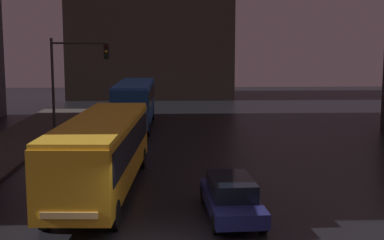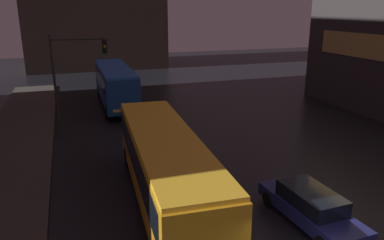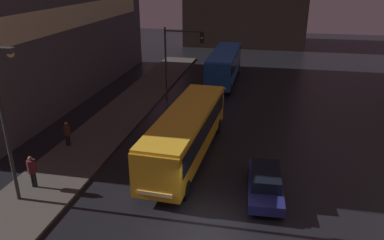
{
  "view_description": "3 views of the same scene",
  "coord_description": "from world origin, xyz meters",
  "px_view_note": "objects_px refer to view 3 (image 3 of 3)",
  "views": [
    {
      "loc": [
        0.4,
        -14.74,
        6.01
      ],
      "look_at": [
        1.39,
        8.53,
        2.69
      ],
      "focal_mm": 50.0,
      "sensor_mm": 36.0,
      "label": 1
    },
    {
      "loc": [
        -5.76,
        -7.29,
        7.97
      ],
      "look_at": [
        -0.11,
        9.57,
        2.61
      ],
      "focal_mm": 35.0,
      "sensor_mm": 36.0,
      "label": 2
    },
    {
      "loc": [
        2.15,
        -13.83,
        10.82
      ],
      "look_at": [
        -1.88,
        6.08,
        2.71
      ],
      "focal_mm": 35.0,
      "sensor_mm": 36.0,
      "label": 3
    }
  ],
  "objects_px": {
    "pedestrian_near": "(67,131)",
    "street_lamp_sidewalk": "(5,104)",
    "bus_near": "(187,130)",
    "bus_far": "(224,63)",
    "traffic_light_main": "(179,51)",
    "car_taxi": "(265,182)",
    "pedestrian_mid": "(32,168)"
  },
  "relations": [
    {
      "from": "pedestrian_near",
      "to": "street_lamp_sidewalk",
      "type": "xyz_separation_m",
      "value": [
        0.88,
        -6.19,
        4.07
      ]
    },
    {
      "from": "street_lamp_sidewalk",
      "to": "bus_near",
      "type": "bearing_deg",
      "value": 42.04
    },
    {
      "from": "bus_far",
      "to": "street_lamp_sidewalk",
      "type": "distance_m",
      "value": 25.01
    },
    {
      "from": "pedestrian_near",
      "to": "traffic_light_main",
      "type": "distance_m",
      "value": 12.72
    },
    {
      "from": "bus_near",
      "to": "car_taxi",
      "type": "bearing_deg",
      "value": 149.39
    },
    {
      "from": "car_taxi",
      "to": "traffic_light_main",
      "type": "xyz_separation_m",
      "value": [
        -7.97,
        14.43,
        3.59
      ]
    },
    {
      "from": "bus_near",
      "to": "traffic_light_main",
      "type": "distance_m",
      "value": 11.88
    },
    {
      "from": "pedestrian_mid",
      "to": "street_lamp_sidewalk",
      "type": "xyz_separation_m",
      "value": [
        0.1,
        -1.17,
        3.98
      ]
    },
    {
      "from": "pedestrian_mid",
      "to": "traffic_light_main",
      "type": "xyz_separation_m",
      "value": [
        4.01,
        16.38,
        3.06
      ]
    },
    {
      "from": "bus_far",
      "to": "bus_near",
      "type": "bearing_deg",
      "value": 89.8
    },
    {
      "from": "pedestrian_mid",
      "to": "bus_far",
      "type": "bearing_deg",
      "value": -78.49
    },
    {
      "from": "bus_far",
      "to": "car_taxi",
      "type": "distance_m",
      "value": 21.16
    },
    {
      "from": "street_lamp_sidewalk",
      "to": "traffic_light_main",
      "type": "bearing_deg",
      "value": 77.45
    },
    {
      "from": "bus_near",
      "to": "car_taxi",
      "type": "distance_m",
      "value": 5.93
    },
    {
      "from": "traffic_light_main",
      "to": "street_lamp_sidewalk",
      "type": "distance_m",
      "value": 18.0
    },
    {
      "from": "car_taxi",
      "to": "pedestrian_near",
      "type": "bearing_deg",
      "value": -16.41
    },
    {
      "from": "bus_near",
      "to": "bus_far",
      "type": "height_order",
      "value": "bus_far"
    },
    {
      "from": "car_taxi",
      "to": "street_lamp_sidewalk",
      "type": "relative_size",
      "value": 0.63
    },
    {
      "from": "bus_near",
      "to": "street_lamp_sidewalk",
      "type": "xyz_separation_m",
      "value": [
        -7.03,
        -6.34,
        3.34
      ]
    },
    {
      "from": "pedestrian_mid",
      "to": "bus_near",
      "type": "bearing_deg",
      "value": -114.54
    },
    {
      "from": "bus_far",
      "to": "pedestrian_mid",
      "type": "xyz_separation_m",
      "value": [
        -7.35,
        -22.55,
        -0.76
      ]
    },
    {
      "from": "bus_far",
      "to": "pedestrian_near",
      "type": "bearing_deg",
      "value": 65.63
    },
    {
      "from": "bus_near",
      "to": "car_taxi",
      "type": "height_order",
      "value": "bus_near"
    },
    {
      "from": "bus_near",
      "to": "pedestrian_mid",
      "type": "height_order",
      "value": "bus_near"
    },
    {
      "from": "bus_far",
      "to": "car_taxi",
      "type": "height_order",
      "value": "bus_far"
    },
    {
      "from": "bus_near",
      "to": "street_lamp_sidewalk",
      "type": "height_order",
      "value": "street_lamp_sidewalk"
    },
    {
      "from": "car_taxi",
      "to": "street_lamp_sidewalk",
      "type": "distance_m",
      "value": 13.08
    },
    {
      "from": "bus_near",
      "to": "pedestrian_mid",
      "type": "distance_m",
      "value": 8.84
    },
    {
      "from": "car_taxi",
      "to": "street_lamp_sidewalk",
      "type": "xyz_separation_m",
      "value": [
        -11.87,
        -3.12,
        4.51
      ]
    },
    {
      "from": "car_taxi",
      "to": "pedestrian_mid",
      "type": "height_order",
      "value": "pedestrian_mid"
    },
    {
      "from": "bus_far",
      "to": "car_taxi",
      "type": "bearing_deg",
      "value": 103.15
    },
    {
      "from": "pedestrian_near",
      "to": "pedestrian_mid",
      "type": "distance_m",
      "value": 5.08
    }
  ]
}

